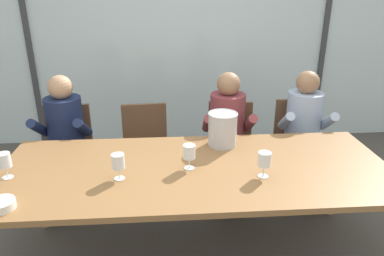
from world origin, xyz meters
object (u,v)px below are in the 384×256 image
Objects in this scene: dining_table at (196,175)px; ice_bucket_primary at (223,129)px; chair_near_curtain at (68,146)px; person_maroon_top at (228,130)px; chair_right_of_center at (297,139)px; wine_glass_by_left_taster at (264,160)px; tasting_bowl at (1,205)px; wine_glass_by_right_taster at (4,161)px; person_navy_polo at (64,134)px; wine_glass_center_pour at (189,152)px; chair_left_of_center at (146,145)px; wine_glass_near_bucket at (118,162)px; chair_center at (230,142)px; person_pale_blue_shirt at (305,128)px.

ice_bucket_primary reaches higher than dining_table.
chair_near_curtain is 0.73× the size of person_maroon_top.
chair_right_of_center is 5.05× the size of wine_glass_by_left_taster.
ice_bucket_primary is (0.24, 0.35, 0.19)m from dining_table.
chair_near_curtain reaches higher than tasting_bowl.
wine_glass_by_right_taster is (-2.30, -1.00, 0.35)m from chair_right_of_center.
chair_right_of_center is 3.34× the size of ice_bucket_primary.
wine_glass_by_right_taster is at bearing -95.64° from person_navy_polo.
person_navy_polo is at bearing 81.33° from wine_glass_by_right_taster.
chair_near_curtain is at bearing 137.97° from wine_glass_center_pour.
chair_near_curtain is at bearing -175.19° from chair_right_of_center.
person_navy_polo is at bearing -85.85° from chair_near_curtain.
chair_right_of_center reaches higher than tasting_bowl.
wine_glass_center_pour is (0.35, -0.93, 0.36)m from chair_left_of_center.
dining_table is 15.44× the size of wine_glass_near_bucket.
chair_center is 0.70m from person_pale_blue_shirt.
wine_glass_by_left_taster is 0.93m from wine_glass_near_bucket.
ice_bucket_primary reaches higher than chair_left_of_center.
tasting_bowl is at bearing -123.57° from chair_left_of_center.
person_navy_polo is at bearing 142.07° from wine_glass_center_pour.
tasting_bowl is at bearing -145.72° from person_pale_blue_shirt.
person_navy_polo reaches higher than wine_glass_by_right_taster.
wine_glass_center_pour is (1.06, -0.82, 0.19)m from person_navy_polo.
person_navy_polo is at bearing -175.79° from chair_left_of_center.
person_navy_polo and person_pale_blue_shirt have the same top height.
chair_center is 0.73× the size of person_pale_blue_shirt.
chair_right_of_center is (2.19, -0.01, 0.00)m from chair_near_curtain.
wine_glass_by_left_taster is at bearing -38.09° from chair_near_curtain.
tasting_bowl is (-2.21, -1.22, 0.09)m from person_pale_blue_shirt.
chair_center is 0.73× the size of person_navy_polo.
chair_right_of_center is at bearing -3.73° from chair_left_of_center.
person_pale_blue_shirt is at bearing 30.41° from wine_glass_near_bucket.
person_navy_polo is at bearing -171.42° from chair_right_of_center.
wine_glass_center_pour is (-0.41, -0.82, 0.19)m from person_maroon_top.
person_maroon_top reaches higher than wine_glass_by_right_taster.
wine_glass_near_bucket is (0.60, -0.93, 0.18)m from person_navy_polo.
person_pale_blue_shirt is (1.08, 0.81, -0.00)m from dining_table.
wine_glass_by_right_taster is at bearing -177.62° from dining_table.
wine_glass_near_bucket is 1.00× the size of wine_glass_center_pour.
chair_right_of_center is 5.05× the size of wine_glass_near_bucket.
person_maroon_top is (1.46, 0.00, 0.00)m from person_navy_polo.
chair_left_of_center is 1.49m from person_pale_blue_shirt.
dining_table is 10.20× the size of ice_bucket_primary.
chair_near_curtain is (-1.12, 0.95, -0.18)m from dining_table.
person_navy_polo is (-0.71, -0.11, 0.17)m from chair_left_of_center.
person_maroon_top is at bearing -7.85° from chair_near_curtain.
wine_glass_by_right_taster is at bearing 176.27° from wine_glass_by_left_taster.
tasting_bowl reaches higher than dining_table.
dining_table is 1.48m from chair_near_curtain.
wine_glass_by_left_taster reaches higher than dining_table.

